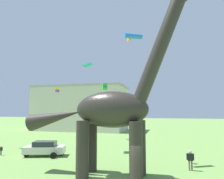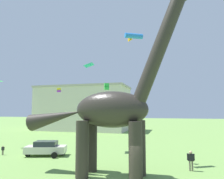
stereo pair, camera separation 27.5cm
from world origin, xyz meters
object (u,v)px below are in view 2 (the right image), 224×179
object	(u,v)px
parked_sedan_left	(46,148)
kite_apex	(89,65)
kite_near_high	(59,90)
person_photographer	(191,159)
kite_far_right	(133,37)
dinosaur_sculpture	(111,109)
person_far_spectator	(3,149)
kite_drifting	(107,87)

from	to	relation	value
parked_sedan_left	kite_apex	size ratio (longest dim) A/B	2.74
parked_sedan_left	kite_near_high	bearing A→B (deg)	93.41
parked_sedan_left	kite_apex	distance (m)	10.97
kite_apex	person_photographer	bearing A→B (deg)	-27.46
kite_far_right	kite_apex	size ratio (longest dim) A/B	1.11
dinosaur_sculpture	person_photographer	size ratio (longest dim) A/B	8.56
person_far_spectator	kite_near_high	xyz separation A→B (m)	(2.16, 7.89, 7.17)
dinosaur_sculpture	kite_far_right	distance (m)	8.71
dinosaur_sculpture	person_photographer	xyz separation A→B (m)	(5.86, 3.11, -3.96)
parked_sedan_left	kite_drifting	distance (m)	17.23
kite_far_right	person_far_spectator	bearing A→B (deg)	-177.30
parked_sedan_left	person_far_spectator	size ratio (longest dim) A/B	4.49
person_photographer	kite_near_high	distance (m)	20.44
dinosaur_sculpture	person_far_spectator	distance (m)	14.67
person_far_spectator	kite_drifting	bearing A→B (deg)	126.10
kite_far_right	person_photographer	bearing A→B (deg)	-18.60
person_far_spectator	kite_drifting	world-z (taller)	kite_drifting
person_far_spectator	person_photographer	bearing A→B (deg)	56.86
kite_near_high	kite_drifting	distance (m)	9.41
kite_far_right	dinosaur_sculpture	bearing A→B (deg)	-101.35
parked_sedan_left	kite_far_right	xyz separation A→B (m)	(9.62, -0.22, 11.34)
kite_drifting	parked_sedan_left	bearing A→B (deg)	-98.33
kite_far_right	parked_sedan_left	bearing A→B (deg)	178.68
person_far_spectator	kite_near_high	distance (m)	10.88
parked_sedan_left	person_photographer	bearing A→B (deg)	-24.33
person_photographer	kite_apex	world-z (taller)	kite_apex
kite_near_high	person_photographer	bearing A→B (deg)	-27.37
person_far_spectator	kite_apex	size ratio (longest dim) A/B	0.61
person_far_spectator	kite_apex	bearing A→B (deg)	91.09
person_far_spectator	kite_far_right	distance (m)	18.44
kite_apex	kite_near_high	world-z (taller)	kite_apex
parked_sedan_left	person_photographer	world-z (taller)	person_photographer
person_photographer	parked_sedan_left	bearing A→B (deg)	-175.71
parked_sedan_left	kite_far_right	distance (m)	14.87
kite_near_high	kite_drifting	bearing A→B (deg)	59.07
parked_sedan_left	person_far_spectator	world-z (taller)	parked_sedan_left
kite_far_right	kite_apex	world-z (taller)	kite_far_right
person_photographer	kite_near_high	size ratio (longest dim) A/B	2.66
person_photographer	kite_apex	size ratio (longest dim) A/B	0.96
person_far_spectator	kite_near_high	bearing A→B (deg)	134.43
dinosaur_sculpture	parked_sedan_left	xyz separation A→B (m)	(-8.66, 4.98, -4.11)
kite_near_high	person_far_spectator	bearing A→B (deg)	-105.30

